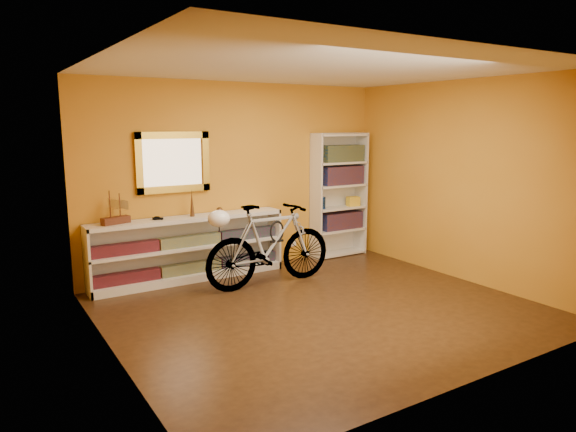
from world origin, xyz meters
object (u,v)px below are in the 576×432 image
bicycle (270,245)px  helmet (219,218)px  bookcase (339,195)px  console_unit (190,249)px

bicycle → helmet: (-0.69, 0.00, 0.40)m
bookcase → helmet: (-2.38, -0.77, -0.02)m
console_unit → bookcase: (2.47, 0.03, 0.52)m
bicycle → console_unit: bearing=46.6°
console_unit → bookcase: bookcase is taller
console_unit → bicycle: size_ratio=1.44×
helmet → console_unit: bearing=97.0°
console_unit → bicycle: bearing=-43.8°
helmet → bicycle: bearing=-0.4°
console_unit → bicycle: 1.09m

